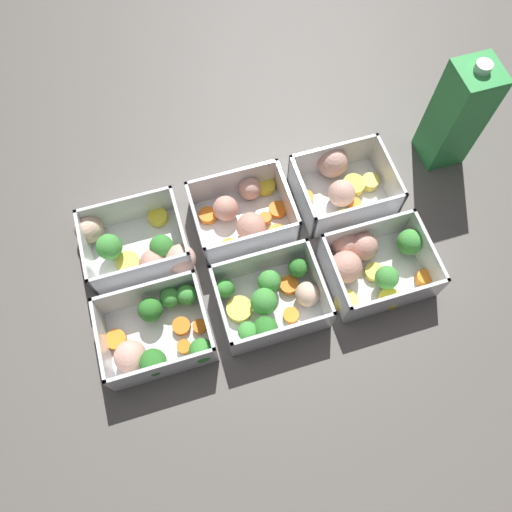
{
  "coord_description": "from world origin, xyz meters",
  "views": [
    {
      "loc": [
        -0.09,
        -0.3,
        0.72
      ],
      "look_at": [
        0.0,
        0.0,
        0.02
      ],
      "focal_mm": 35.0,
      "sensor_mm": 36.0,
      "label": 1
    }
  ],
  "objects_px": {
    "container_far_center": "(244,214)",
    "juice_carton": "(457,115)",
    "container_near_center": "(270,300)",
    "container_near_right": "(371,262)",
    "container_near_left": "(157,335)",
    "container_far_left": "(137,246)",
    "container_far_right": "(341,183)"
  },
  "relations": [
    {
      "from": "container_far_center",
      "to": "juice_carton",
      "type": "height_order",
      "value": "juice_carton"
    },
    {
      "from": "container_near_center",
      "to": "juice_carton",
      "type": "bearing_deg",
      "value": 26.9
    },
    {
      "from": "container_far_center",
      "to": "container_far_right",
      "type": "relative_size",
      "value": 1.02
    },
    {
      "from": "container_near_left",
      "to": "container_near_right",
      "type": "bearing_deg",
      "value": 2.84
    },
    {
      "from": "container_far_center",
      "to": "container_far_left",
      "type": "bearing_deg",
      "value": -177.1
    },
    {
      "from": "container_near_center",
      "to": "container_far_center",
      "type": "relative_size",
      "value": 1.01
    },
    {
      "from": "container_far_left",
      "to": "container_far_right",
      "type": "bearing_deg",
      "value": 2.94
    },
    {
      "from": "container_far_right",
      "to": "juice_carton",
      "type": "height_order",
      "value": "juice_carton"
    },
    {
      "from": "container_near_right",
      "to": "container_far_center",
      "type": "relative_size",
      "value": 1.06
    },
    {
      "from": "container_near_right",
      "to": "container_far_right",
      "type": "xyz_separation_m",
      "value": [
        0.01,
        0.15,
        -0.0
      ]
    },
    {
      "from": "container_far_left",
      "to": "juice_carton",
      "type": "height_order",
      "value": "juice_carton"
    },
    {
      "from": "container_near_center",
      "to": "container_far_center",
      "type": "height_order",
      "value": "same"
    },
    {
      "from": "container_near_left",
      "to": "container_near_center",
      "type": "distance_m",
      "value": 0.17
    },
    {
      "from": "container_near_right",
      "to": "container_far_center",
      "type": "bearing_deg",
      "value": 139.5
    },
    {
      "from": "container_far_left",
      "to": "container_near_left",
      "type": "bearing_deg",
      "value": -90.14
    },
    {
      "from": "container_near_right",
      "to": "container_far_center",
      "type": "distance_m",
      "value": 0.21
    },
    {
      "from": "container_near_center",
      "to": "container_near_right",
      "type": "relative_size",
      "value": 0.95
    },
    {
      "from": "container_far_center",
      "to": "container_far_right",
      "type": "distance_m",
      "value": 0.17
    },
    {
      "from": "container_far_left",
      "to": "container_far_right",
      "type": "relative_size",
      "value": 1.23
    },
    {
      "from": "container_far_left",
      "to": "container_far_center",
      "type": "bearing_deg",
      "value": 2.9
    },
    {
      "from": "container_far_left",
      "to": "container_near_right",
      "type": "bearing_deg",
      "value": -21.03
    },
    {
      "from": "container_far_center",
      "to": "container_near_right",
      "type": "bearing_deg",
      "value": -40.5
    },
    {
      "from": "container_far_left",
      "to": "container_far_center",
      "type": "relative_size",
      "value": 1.2
    },
    {
      "from": "container_far_right",
      "to": "juice_carton",
      "type": "xyz_separation_m",
      "value": [
        0.19,
        0.03,
        0.07
      ]
    },
    {
      "from": "container_near_left",
      "to": "container_near_center",
      "type": "xyz_separation_m",
      "value": [
        0.17,
        0.0,
        -0.0
      ]
    },
    {
      "from": "container_near_left",
      "to": "juice_carton",
      "type": "xyz_separation_m",
      "value": [
        0.53,
        0.19,
        0.07
      ]
    },
    {
      "from": "container_far_left",
      "to": "juice_carton",
      "type": "relative_size",
      "value": 0.93
    },
    {
      "from": "juice_carton",
      "to": "container_far_center",
      "type": "bearing_deg",
      "value": -174.63
    },
    {
      "from": "container_near_center",
      "to": "container_near_right",
      "type": "xyz_separation_m",
      "value": [
        0.16,
        0.01,
        0.0
      ]
    },
    {
      "from": "container_near_center",
      "to": "container_far_left",
      "type": "relative_size",
      "value": 0.84
    },
    {
      "from": "container_far_center",
      "to": "container_far_right",
      "type": "height_order",
      "value": "same"
    },
    {
      "from": "container_far_right",
      "to": "container_near_left",
      "type": "bearing_deg",
      "value": -154.6
    }
  ]
}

